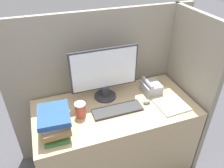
% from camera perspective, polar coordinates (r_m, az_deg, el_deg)
% --- Properties ---
extents(cubicle_panel_rear, '(1.75, 0.04, 1.44)m').
position_cam_1_polar(cubicle_panel_rear, '(2.12, -2.52, -0.24)').
color(cubicle_panel_rear, gray).
rests_on(cubicle_panel_rear, ground_plane).
extents(cubicle_panel_right, '(0.04, 0.72, 1.44)m').
position_cam_1_polar(cubicle_panel_right, '(2.17, 18.57, -1.42)').
color(cubicle_panel_right, gray).
rests_on(cubicle_panel_right, ground_plane).
extents(desk, '(1.35, 0.66, 0.73)m').
position_cam_1_polar(desk, '(2.09, 0.79, -13.74)').
color(desk, tan).
rests_on(desk, ground_plane).
extents(monitor, '(0.58, 0.19, 0.47)m').
position_cam_1_polar(monitor, '(1.82, -1.93, 2.56)').
color(monitor, '#333338').
rests_on(monitor, desk).
extents(keyboard, '(0.41, 0.13, 0.02)m').
position_cam_1_polar(keyboard, '(1.80, 1.41, -6.76)').
color(keyboard, '#333333').
rests_on(keyboard, desk).
extents(mouse, '(0.07, 0.04, 0.03)m').
position_cam_1_polar(mouse, '(1.89, 9.09, -4.60)').
color(mouse, gray).
rests_on(mouse, desk).
extents(coffee_cup, '(0.09, 0.09, 0.12)m').
position_cam_1_polar(coffee_cup, '(1.73, -8.24, -6.70)').
color(coffee_cup, '#BF4C3F').
rests_on(coffee_cup, desk).
extents(book_stack, '(0.24, 0.31, 0.17)m').
position_cam_1_polar(book_stack, '(1.63, -14.83, -9.54)').
color(book_stack, '#38723F').
rests_on(book_stack, desk).
extents(desk_telephone, '(0.15, 0.18, 0.12)m').
position_cam_1_polar(desk_telephone, '(2.02, 10.16, -0.78)').
color(desk_telephone, '#99999E').
rests_on(desk_telephone, desk).
extents(paper_pile, '(0.25, 0.24, 0.02)m').
position_cam_1_polar(paper_pile, '(1.91, 15.29, -5.33)').
color(paper_pile, white).
rests_on(paper_pile, desk).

